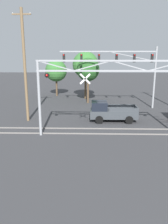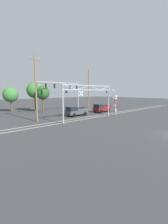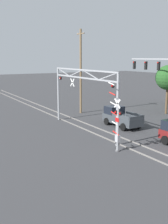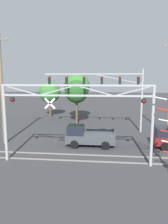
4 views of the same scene
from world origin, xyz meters
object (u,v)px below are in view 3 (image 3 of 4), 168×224
utility_pole_left (81,71)px  background_tree_beyond_span (168,78)px  crossing_gantry (83,88)px  crossing_signal_mast (117,126)px  pickup_truck_lead (121,117)px

utility_pole_left → background_tree_beyond_span: bearing=57.2°
crossing_gantry → utility_pole_left: 9.27m
utility_pole_left → crossing_gantry: bearing=-28.4°
crossing_signal_mast → utility_pole_left: 16.33m
crossing_signal_mast → background_tree_beyond_span: (-8.89, 14.81, 2.66)m
background_tree_beyond_span → crossing_gantry: bearing=-82.2°
pickup_truck_lead → background_tree_beyond_span: (-2.43, 9.47, 3.78)m
crossing_gantry → utility_pole_left: utility_pole_left is taller
crossing_gantry → pickup_truck_lead: (0.51, 4.45, -3.39)m
crossing_gantry → pickup_truck_lead: crossing_gantry is taller
pickup_truck_lead → crossing_signal_mast: bearing=-39.5°
crossing_gantry → crossing_signal_mast: size_ratio=2.17×
crossing_signal_mast → utility_pole_left: utility_pole_left is taller
pickup_truck_lead → background_tree_beyond_span: bearing=104.4°
utility_pole_left → background_tree_beyond_span: 11.41m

